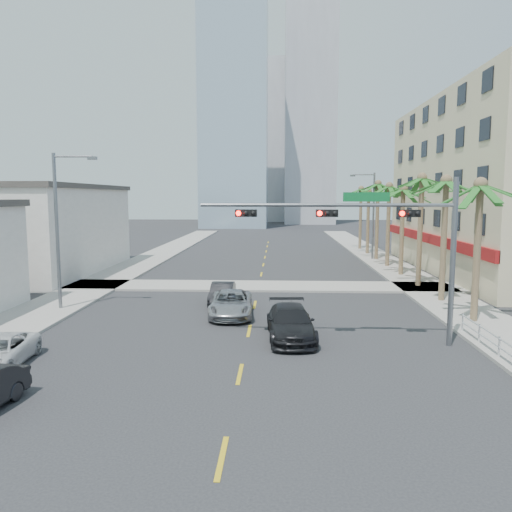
% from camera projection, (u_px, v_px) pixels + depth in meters
% --- Properties ---
extents(ground, '(260.00, 260.00, 0.00)m').
position_uv_depth(ground, '(230.00, 422.00, 14.57)').
color(ground, '#262628').
rests_on(ground, ground).
extents(sidewalk_right, '(4.00, 120.00, 0.15)m').
position_uv_depth(sidewalk_right, '(434.00, 293.00, 33.88)').
color(sidewalk_right, gray).
rests_on(sidewalk_right, ground).
extents(sidewalk_left, '(4.00, 120.00, 0.15)m').
position_uv_depth(sidewalk_left, '(87.00, 290.00, 34.93)').
color(sidewalk_left, gray).
rests_on(sidewalk_left, ground).
extents(sidewalk_cross, '(80.00, 4.00, 0.15)m').
position_uv_depth(sidewalk_cross, '(259.00, 286.00, 36.39)').
color(sidewalk_cross, gray).
rests_on(sidewalk_cross, ground).
extents(building_left_far, '(11.00, 18.00, 7.20)m').
position_uv_depth(building_left_far, '(35.00, 231.00, 42.77)').
color(building_left_far, beige).
rests_on(building_left_far, ground).
extents(tower_far_left, '(14.00, 14.00, 48.00)m').
position_uv_depth(tower_far_left, '(234.00, 115.00, 106.33)').
color(tower_far_left, '#99B2C6').
rests_on(tower_far_left, ground).
extents(tower_far_right, '(12.00, 12.00, 60.00)m').
position_uv_depth(tower_far_right, '(310.00, 99.00, 119.76)').
color(tower_far_right, '#ADADB2').
rests_on(tower_far_right, ground).
extents(tower_far_center, '(16.00, 16.00, 42.00)m').
position_uv_depth(tower_far_center, '(262.00, 144.00, 136.23)').
color(tower_far_center, '#ADADB2').
rests_on(tower_far_center, ground).
extents(traffic_signal_mast, '(11.12, 0.54, 7.20)m').
position_uv_depth(traffic_signal_mast, '(379.00, 231.00, 21.61)').
color(traffic_signal_mast, slate).
rests_on(traffic_signal_mast, ground).
extents(palm_tree_0, '(4.80, 4.80, 7.80)m').
position_uv_depth(palm_tree_0, '(481.00, 186.00, 25.14)').
color(palm_tree_0, brown).
rests_on(palm_tree_0, ground).
extents(palm_tree_1, '(4.80, 4.80, 8.16)m').
position_uv_depth(palm_tree_1, '(446.00, 182.00, 30.25)').
color(palm_tree_1, brown).
rests_on(palm_tree_1, ground).
extents(palm_tree_2, '(4.80, 4.80, 8.52)m').
position_uv_depth(palm_tree_2, '(422.00, 179.00, 35.37)').
color(palm_tree_2, brown).
rests_on(palm_tree_2, ground).
extents(palm_tree_3, '(4.80, 4.80, 7.80)m').
position_uv_depth(palm_tree_3, '(403.00, 190.00, 40.61)').
color(palm_tree_3, brown).
rests_on(palm_tree_3, ground).
extents(palm_tree_4, '(4.80, 4.80, 8.16)m').
position_uv_depth(palm_tree_4, '(389.00, 187.00, 45.73)').
color(palm_tree_4, brown).
rests_on(palm_tree_4, ground).
extents(palm_tree_5, '(4.80, 4.80, 8.52)m').
position_uv_depth(palm_tree_5, '(378.00, 185.00, 50.85)').
color(palm_tree_5, brown).
rests_on(palm_tree_5, ground).
extents(palm_tree_6, '(4.80, 4.80, 7.80)m').
position_uv_depth(palm_tree_6, '(369.00, 192.00, 56.09)').
color(palm_tree_6, brown).
rests_on(palm_tree_6, ground).
extents(palm_tree_7, '(4.80, 4.80, 8.16)m').
position_uv_depth(palm_tree_7, '(361.00, 190.00, 61.21)').
color(palm_tree_7, brown).
rests_on(palm_tree_7, ground).
extents(streetlight_left, '(2.55, 0.25, 9.00)m').
position_uv_depth(streetlight_left, '(60.00, 223.00, 28.34)').
color(streetlight_left, slate).
rests_on(streetlight_left, ground).
extents(streetlight_right, '(2.55, 0.25, 9.00)m').
position_uv_depth(streetlight_right, '(371.00, 211.00, 51.19)').
color(streetlight_right, slate).
rests_on(streetlight_right, ground).
extents(guardrail, '(0.08, 8.08, 1.00)m').
position_uv_depth(guardrail, '(499.00, 344.00, 20.00)').
color(guardrail, silver).
rests_on(guardrail, ground).
extents(car_lane_left, '(1.39, 3.94, 1.29)m').
position_uv_depth(car_lane_left, '(222.00, 293.00, 30.63)').
color(car_lane_left, black).
rests_on(car_lane_left, ground).
extents(car_lane_center, '(2.53, 5.07, 1.38)m').
position_uv_depth(car_lane_center, '(231.00, 304.00, 27.54)').
color(car_lane_center, '#A7A8AC').
rests_on(car_lane_center, ground).
extents(car_lane_right, '(2.41, 5.27, 1.49)m').
position_uv_depth(car_lane_right, '(291.00, 323.00, 23.11)').
color(car_lane_right, black).
rests_on(car_lane_right, ground).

